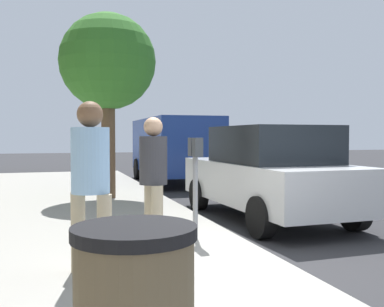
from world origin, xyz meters
The scene contains 8 objects.
ground_plane centered at (0.00, 0.00, 0.00)m, with size 80.00×80.00×0.00m, color #2B2B2D.
sidewalk_slab centered at (0.00, 3.00, 0.07)m, with size 28.00×6.00×0.15m, color gray.
parking_meter centered at (1.15, 0.66, 1.17)m, with size 0.36×0.12×1.41m.
pedestrian_at_meter centered at (1.01, 1.28, 1.13)m, with size 0.52×0.37×1.68m.
pedestrian_bystander centered at (-0.07, 2.17, 1.21)m, with size 0.45×0.39×1.78m.
parked_sedan_near centered at (2.89, -1.35, 0.89)m, with size 4.45×2.07×1.77m.
parked_van_far centered at (9.88, -1.35, 1.26)m, with size 5.23×2.18×2.18m.
street_tree centered at (5.75, 1.32, 3.27)m, with size 2.22×2.22×4.27m.
Camera 1 is at (-4.68, 2.51, 1.57)m, focal length 41.48 mm.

